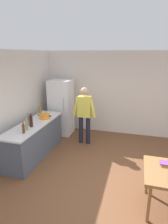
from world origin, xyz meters
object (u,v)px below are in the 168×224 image
(utensil_jar, at_px, (28,122))
(bottle_wine_dark, at_px, (31,121))
(bottle_beer_brown, at_px, (23,129))
(refrigerator, at_px, (61,107))
(cooking_pot, at_px, (45,116))
(book_stack, at_px, (167,164))
(bottle_vinegar_tall, at_px, (27,125))
(bottle_oil_amber, at_px, (40,110))
(person, at_px, (84,112))

(utensil_jar, relative_size, bottle_wine_dark, 0.94)
(bottle_beer_brown, bearing_deg, refrigerator, 90.53)
(bottle_beer_brown, bearing_deg, cooking_pot, 91.35)
(bottle_beer_brown, height_order, book_stack, bottle_beer_brown)
(refrigerator, relative_size, bottle_wine_dark, 5.29)
(bottle_vinegar_tall, xyz_separation_m, book_stack, (2.98, -0.42, -0.26))
(utensil_jar, xyz_separation_m, bottle_oil_amber, (-0.19, 0.98, 0.04))
(refrigerator, distance_m, bottle_wine_dark, 1.85)
(person, relative_size, bottle_beer_brown, 6.54)
(cooking_pot, distance_m, utensil_jar, 0.63)
(refrigerator, bearing_deg, bottle_beer_brown, -89.47)
(cooking_pot, xyz_separation_m, bottle_oil_amber, (-0.33, 0.36, 0.06))
(cooking_pot, xyz_separation_m, bottle_wine_dark, (-0.01, -0.68, 0.09))
(bottle_wine_dark, height_order, book_stack, bottle_wine_dark)
(person, bearing_deg, cooking_pot, -146.99)
(bottle_beer_brown, distance_m, book_stack, 2.98)
(utensil_jar, height_order, bottle_vinegar_tall, same)
(bottle_wine_dark, bearing_deg, person, 53.25)
(bottle_beer_brown, bearing_deg, bottle_wine_dark, 95.57)
(book_stack, bearing_deg, bottle_oil_amber, 152.95)
(book_stack, bearing_deg, refrigerator, 139.98)
(bottle_oil_amber, xyz_separation_m, bottle_wine_dark, (0.31, -1.04, 0.03))
(person, distance_m, bottle_wine_dark, 1.62)
(person, height_order, cooking_pot, person)
(refrigerator, xyz_separation_m, cooking_pot, (-0.00, -1.17, 0.06))
(refrigerator, distance_m, cooking_pot, 1.18)
(cooking_pot, bearing_deg, book_stack, -24.03)
(bottle_vinegar_tall, distance_m, book_stack, 3.02)
(bottle_vinegar_tall, distance_m, bottle_beer_brown, 0.16)
(refrigerator, height_order, bottle_beer_brown, refrigerator)
(bottle_beer_brown, bearing_deg, book_stack, -5.09)
(utensil_jar, bearing_deg, bottle_beer_brown, -69.98)
(bottle_vinegar_tall, bearing_deg, book_stack, -8.08)
(utensil_jar, distance_m, book_stack, 3.21)
(person, relative_size, bottle_vinegar_tall, 5.31)
(person, bearing_deg, refrigerator, 149.77)
(cooking_pot, height_order, bottle_vinegar_tall, bottle_vinegar_tall)
(bottle_oil_amber, bearing_deg, bottle_wine_dark, -73.18)
(bottle_oil_amber, bearing_deg, cooking_pot, -47.80)
(cooking_pot, relative_size, book_stack, 1.66)
(refrigerator, relative_size, bottle_beer_brown, 6.92)
(book_stack, bearing_deg, utensil_jar, 167.14)
(person, xyz_separation_m, bottle_wine_dark, (-0.97, -1.30, 0.07))
(bottle_vinegar_tall, bearing_deg, bottle_beer_brown, -83.21)
(cooking_pot, bearing_deg, person, 33.01)
(cooking_pot, height_order, bottle_beer_brown, bottle_beer_brown)
(utensil_jar, bearing_deg, refrigerator, 85.42)
(bottle_vinegar_tall, relative_size, bottle_beer_brown, 1.23)
(cooking_pot, xyz_separation_m, bottle_beer_brown, (0.03, -1.07, 0.05))
(refrigerator, xyz_separation_m, person, (0.95, -0.55, 0.08))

